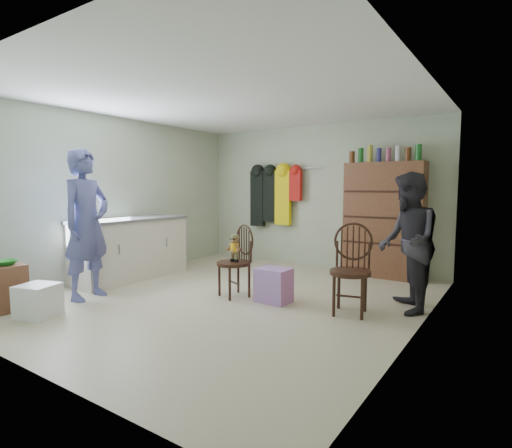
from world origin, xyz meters
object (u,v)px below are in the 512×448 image
Objects in this scene: counter at (131,248)px; dresser at (384,219)px; chair_far at (351,265)px; chair_front at (237,256)px.

dresser is at bearing 35.68° from counter.
chair_front is at bearing 173.91° from chair_far.
dresser reaches higher than counter.
chair_far reaches higher than chair_front.
chair_front is 0.92× the size of chair_far.
counter is 0.90× the size of dresser.
dresser is at bearing 83.57° from chair_front.
counter is 1.97m from chair_front.
counter is at bearing 172.02° from chair_far.
counter is 3.45m from chair_far.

